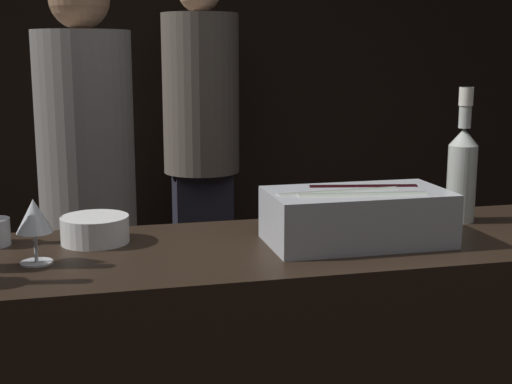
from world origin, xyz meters
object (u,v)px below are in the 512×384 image
wine_glass (34,218)px  person_in_hoodie (201,138)px  white_wine_bottle (462,168)px  bowl_white (95,229)px  ice_bin_with_bottles (356,213)px  person_blond_tee (88,187)px

wine_glass → person_in_hoodie: person_in_hoodie is taller
wine_glass → white_wine_bottle: size_ratio=0.40×
bowl_white → ice_bin_with_bottles: bearing=-13.9°
white_wine_bottle → person_blond_tee: bearing=134.7°
ice_bin_with_bottles → person_in_hoodie: 1.99m
bowl_white → wine_glass: bearing=-131.1°
person_in_hoodie → wine_glass: bearing=147.1°
bowl_white → white_wine_bottle: bearing=-0.4°
wine_glass → person_in_hoodie: size_ratio=0.08×
bowl_white → white_wine_bottle: 0.94m
person_blond_tee → wine_glass: bearing=145.0°
bowl_white → person_in_hoodie: size_ratio=0.09×
white_wine_bottle → ice_bin_with_bottles: bearing=-158.0°
bowl_white → wine_glass: wine_glass is taller
white_wine_bottle → bowl_white: bearing=179.6°
wine_glass → person_blond_tee: bearing=84.0°
person_in_hoodie → white_wine_bottle: bearing=177.6°
ice_bin_with_bottles → bowl_white: bearing=166.1°
bowl_white → wine_glass: 0.20m
ice_bin_with_bottles → person_blond_tee: (-0.60, 1.09, -0.11)m
white_wine_bottle → wine_glass: bearing=-172.7°
ice_bin_with_bottles → bowl_white: ice_bin_with_bottles is taller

